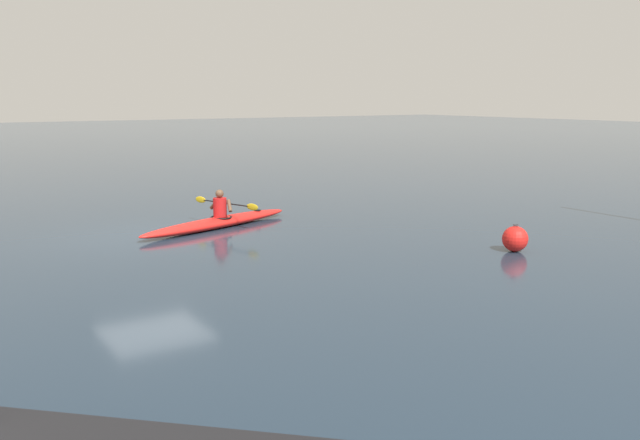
# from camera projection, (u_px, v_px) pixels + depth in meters

# --- Properties ---
(ground_plane) EXTENTS (160.00, 160.00, 0.00)m
(ground_plane) POSITION_uv_depth(u_px,v_px,m) (151.00, 236.00, 16.46)
(ground_plane) COLOR #1E2D3D
(kayak) EXTENTS (4.83, 2.08, 0.28)m
(kayak) POSITION_uv_depth(u_px,v_px,m) (218.00, 222.00, 17.43)
(kayak) COLOR red
(kayak) RESTS_ON ground
(kayaker) EXTENTS (0.76, 2.24, 0.70)m
(kayaker) POSITION_uv_depth(u_px,v_px,m) (221.00, 205.00, 17.44)
(kayaker) COLOR red
(kayaker) RESTS_ON kayak
(mooring_buoy_red_near) EXTENTS (0.56, 0.56, 0.60)m
(mooring_buoy_red_near) POSITION_uv_depth(u_px,v_px,m) (515.00, 239.00, 14.75)
(mooring_buoy_red_near) COLOR red
(mooring_buoy_red_near) RESTS_ON ground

